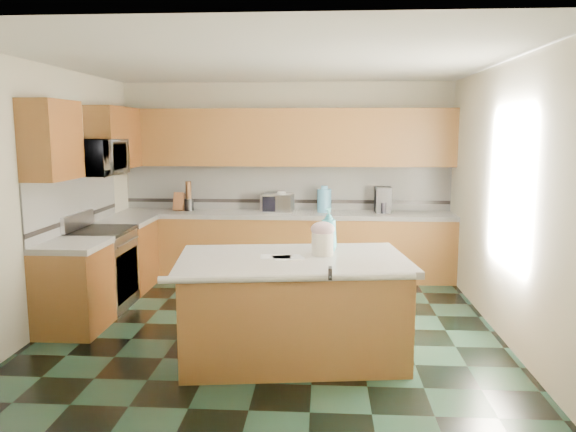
{
  "coord_description": "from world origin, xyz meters",
  "views": [
    {
      "loc": [
        0.54,
        -5.62,
        2.03
      ],
      "look_at": [
        0.15,
        0.35,
        1.12
      ],
      "focal_mm": 35.0,
      "sensor_mm": 36.0,
      "label": 1
    }
  ],
  "objects_px": {
    "island_top": "(293,261)",
    "treat_jar": "(323,244)",
    "soap_bottle_island": "(329,229)",
    "toaster_oven": "(277,203)",
    "island_base": "(293,311)",
    "coffee_maker": "(383,200)",
    "knife_block": "(179,202)"
  },
  "relations": [
    {
      "from": "island_base",
      "to": "island_top",
      "type": "distance_m",
      "value": 0.46
    },
    {
      "from": "treat_jar",
      "to": "coffee_maker",
      "type": "height_order",
      "value": "coffee_maker"
    },
    {
      "from": "soap_bottle_island",
      "to": "island_base",
      "type": "bearing_deg",
      "value": -110.92
    },
    {
      "from": "coffee_maker",
      "to": "island_top",
      "type": "bearing_deg",
      "value": -112.43
    },
    {
      "from": "island_top",
      "to": "island_base",
      "type": "bearing_deg",
      "value": -7.29
    },
    {
      "from": "island_base",
      "to": "toaster_oven",
      "type": "distance_m",
      "value": 2.91
    },
    {
      "from": "knife_block",
      "to": "coffee_maker",
      "type": "height_order",
      "value": "coffee_maker"
    },
    {
      "from": "toaster_oven",
      "to": "coffee_maker",
      "type": "relative_size",
      "value": 1.21
    },
    {
      "from": "island_top",
      "to": "soap_bottle_island",
      "type": "bearing_deg",
      "value": 37.67
    },
    {
      "from": "island_top",
      "to": "treat_jar",
      "type": "distance_m",
      "value": 0.32
    },
    {
      "from": "island_base",
      "to": "coffee_maker",
      "type": "distance_m",
      "value": 3.12
    },
    {
      "from": "island_top",
      "to": "coffee_maker",
      "type": "height_order",
      "value": "coffee_maker"
    },
    {
      "from": "knife_block",
      "to": "coffee_maker",
      "type": "distance_m",
      "value": 2.83
    },
    {
      "from": "island_top",
      "to": "knife_block",
      "type": "height_order",
      "value": "knife_block"
    },
    {
      "from": "island_base",
      "to": "knife_block",
      "type": "height_order",
      "value": "knife_block"
    },
    {
      "from": "knife_block",
      "to": "coffee_maker",
      "type": "xyz_separation_m",
      "value": [
        2.83,
        0.03,
        0.05
      ]
    },
    {
      "from": "treat_jar",
      "to": "knife_block",
      "type": "relative_size",
      "value": 0.81
    },
    {
      "from": "toaster_oven",
      "to": "knife_block",
      "type": "bearing_deg",
      "value": -173.63
    },
    {
      "from": "knife_block",
      "to": "treat_jar",
      "type": "bearing_deg",
      "value": -50.5
    },
    {
      "from": "soap_bottle_island",
      "to": "toaster_oven",
      "type": "bearing_deg",
      "value": 129.56
    },
    {
      "from": "treat_jar",
      "to": "knife_block",
      "type": "distance_m",
      "value": 3.37
    },
    {
      "from": "island_top",
      "to": "soap_bottle_island",
      "type": "height_order",
      "value": "soap_bottle_island"
    },
    {
      "from": "soap_bottle_island",
      "to": "knife_block",
      "type": "bearing_deg",
      "value": 153.72
    },
    {
      "from": "treat_jar",
      "to": "soap_bottle_island",
      "type": "bearing_deg",
      "value": 63.4
    },
    {
      "from": "knife_block",
      "to": "coffee_maker",
      "type": "bearing_deg",
      "value": 3.4
    },
    {
      "from": "island_base",
      "to": "knife_block",
      "type": "xyz_separation_m",
      "value": [
        -1.75,
        2.82,
        0.62
      ]
    },
    {
      "from": "treat_jar",
      "to": "coffee_maker",
      "type": "relative_size",
      "value": 0.58
    },
    {
      "from": "island_top",
      "to": "treat_jar",
      "type": "relative_size",
      "value": 9.81
    },
    {
      "from": "knife_block",
      "to": "coffee_maker",
      "type": "relative_size",
      "value": 0.72
    },
    {
      "from": "treat_jar",
      "to": "toaster_oven",
      "type": "distance_m",
      "value": 2.78
    },
    {
      "from": "soap_bottle_island",
      "to": "toaster_oven",
      "type": "distance_m",
      "value": 2.6
    },
    {
      "from": "soap_bottle_island",
      "to": "knife_block",
      "type": "relative_size",
      "value": 1.59
    }
  ]
}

